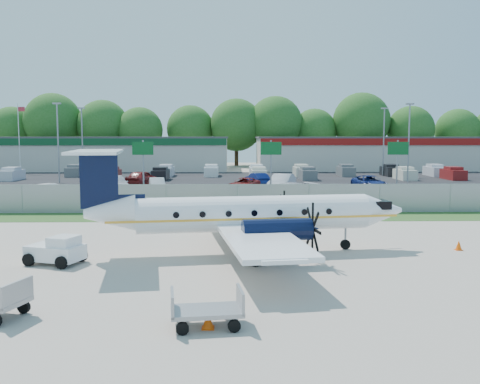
{
  "coord_description": "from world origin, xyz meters",
  "views": [
    {
      "loc": [
        -0.57,
        -23.12,
        5.36
      ],
      "look_at": [
        0.0,
        6.0,
        2.3
      ],
      "focal_mm": 40.0,
      "sensor_mm": 36.0,
      "label": 1
    }
  ],
  "objects": [
    {
      "name": "ground",
      "position": [
        0.0,
        0.0,
        0.0
      ],
      "size": [
        170.0,
        170.0,
        0.0
      ],
      "primitive_type": "plane",
      "color": "#B9AB9C",
      "rests_on": "ground"
    },
    {
      "name": "grass_verge",
      "position": [
        0.0,
        12.0,
        0.01
      ],
      "size": [
        170.0,
        4.0,
        0.02
      ],
      "primitive_type": "cube",
      "color": "#2D561E",
      "rests_on": "ground"
    },
    {
      "name": "access_road",
      "position": [
        0.0,
        19.0,
        0.01
      ],
      "size": [
        170.0,
        8.0,
        0.02
      ],
      "primitive_type": "cube",
      "color": "black",
      "rests_on": "ground"
    },
    {
      "name": "parking_lot",
      "position": [
        0.0,
        40.0,
        0.01
      ],
      "size": [
        170.0,
        32.0,
        0.02
      ],
      "primitive_type": "cube",
      "color": "black",
      "rests_on": "ground"
    },
    {
      "name": "perimeter_fence",
      "position": [
        0.0,
        14.0,
        1.0
      ],
      "size": [
        120.0,
        0.06,
        1.99
      ],
      "color": "gray",
      "rests_on": "ground"
    },
    {
      "name": "building_west",
      "position": [
        -24.0,
        61.98,
        2.63
      ],
      "size": [
        46.4,
        12.4,
        5.24
      ],
      "color": "beige",
      "rests_on": "ground"
    },
    {
      "name": "building_east",
      "position": [
        26.0,
        61.98,
        2.63
      ],
      "size": [
        44.4,
        12.4,
        5.24
      ],
      "color": "beige",
      "rests_on": "ground"
    },
    {
      "name": "sign_left",
      "position": [
        -8.0,
        22.91,
        3.61
      ],
      "size": [
        1.8,
        0.26,
        5.0
      ],
      "color": "gray",
      "rests_on": "ground"
    },
    {
      "name": "sign_mid",
      "position": [
        3.0,
        22.91,
        3.61
      ],
      "size": [
        1.8,
        0.26,
        5.0
      ],
      "color": "gray",
      "rests_on": "ground"
    },
    {
      "name": "sign_right",
      "position": [
        14.0,
        22.91,
        3.61
      ],
      "size": [
        1.8,
        0.26,
        5.0
      ],
      "color": "gray",
      "rests_on": "ground"
    },
    {
      "name": "flagpole_east",
      "position": [
        -30.92,
        55.0,
        5.64
      ],
      "size": [
        1.06,
        0.12,
        10.0
      ],
      "color": "white",
      "rests_on": "ground"
    },
    {
      "name": "light_pole_nw",
      "position": [
        -20.0,
        38.0,
        5.23
      ],
      "size": [
        0.9,
        0.35,
        9.09
      ],
      "color": "gray",
      "rests_on": "ground"
    },
    {
      "name": "light_pole_ne",
      "position": [
        20.0,
        38.0,
        5.23
      ],
      "size": [
        0.9,
        0.35,
        9.09
      ],
      "color": "gray",
      "rests_on": "ground"
    },
    {
      "name": "light_pole_sw",
      "position": [
        -20.0,
        48.0,
        5.23
      ],
      "size": [
        0.9,
        0.35,
        9.09
      ],
      "color": "gray",
      "rests_on": "ground"
    },
    {
      "name": "light_pole_se",
      "position": [
        20.0,
        48.0,
        5.23
      ],
      "size": [
        0.9,
        0.35,
        9.09
      ],
      "color": "gray",
      "rests_on": "ground"
    },
    {
      "name": "tree_line",
      "position": [
        0.0,
        74.0,
        0.0
      ],
      "size": [
        112.0,
        6.0,
        14.0
      ],
      "primitive_type": null,
      "color": "#235819",
      "rests_on": "ground"
    },
    {
      "name": "aircraft",
      "position": [
        0.2,
        1.02,
        1.83
      ],
      "size": [
        15.48,
        15.2,
        4.74
      ],
      "color": "white",
      "rests_on": "ground"
    },
    {
      "name": "pushback_tug",
      "position": [
        -7.81,
        -0.94,
        0.57
      ],
      "size": [
        2.53,
        2.19,
        1.2
      ],
      "color": "white",
      "rests_on": "ground"
    },
    {
      "name": "baggage_cart_near",
      "position": [
        -1.22,
        -8.5,
        0.49
      ],
      "size": [
        2.15,
        1.45,
        1.06
      ],
      "color": "gray",
      "rests_on": "ground"
    },
    {
      "name": "cone_nose",
      "position": [
        10.23,
        1.44,
        0.22
      ],
      "size": [
        0.33,
        0.33,
        0.46
      ],
      "color": "#FF5608",
      "rests_on": "ground"
    },
    {
      "name": "cone_port_wing",
      "position": [
        -1.18,
        -8.64,
        0.24
      ],
      "size": [
        0.35,
        0.35,
        0.5
      ],
      "color": "#FF5608",
      "rests_on": "ground"
    },
    {
      "name": "cone_starboard_wing",
      "position": [
        -2.92,
        14.35,
        0.29
      ],
      "size": [
        0.43,
        0.43,
        0.62
      ],
      "color": "#FF5608",
      "rests_on": "ground"
    },
    {
      "name": "road_car_west",
      "position": [
        -14.39,
        17.88,
        0.0
      ],
      "size": [
        5.41,
        3.37,
        1.68
      ],
      "primitive_type": "imported",
      "rotation": [
        0.0,
        0.0,
        1.23
      ],
      "color": "silver",
      "rests_on": "ground"
    },
    {
      "name": "road_car_mid",
      "position": [
        3.94,
        19.82,
        0.0
      ],
      "size": [
        5.83,
        4.2,
        1.57
      ],
      "primitive_type": "imported",
      "rotation": [
        0.0,
        0.0,
        -1.15
      ],
      "color": "silver",
      "rests_on": "ground"
    },
    {
      "name": "parked_car_a",
      "position": [
        -11.53,
        28.82,
        0.0
      ],
      "size": [
        3.62,
        5.32,
        1.43
      ],
      "primitive_type": "imported",
      "rotation": [
        0.0,
        0.0,
        0.36
      ],
      "color": "silver",
      "rests_on": "ground"
    },
    {
      "name": "parked_car_b",
      "position": [
        -7.62,
        28.73,
        0.0
      ],
      "size": [
        2.16,
        4.16,
        1.3
      ],
      "primitive_type": "imported",
      "rotation": [
        0.0,
        0.0,
        0.21
      ],
      "color": "silver",
      "rests_on": "ground"
    },
    {
      "name": "parked_car_c",
      "position": [
        0.84,
        28.8,
        0.0
      ],
      "size": [
        3.68,
        5.11,
        1.29
      ],
      "primitive_type": "imported",
      "rotation": [
        0.0,
        0.0,
        -0.37
      ],
      "color": "maroon",
      "rests_on": "ground"
    },
    {
      "name": "parked_car_d",
      "position": [
        4.48,
        28.12,
        0.0
      ],
      "size": [
        3.35,
        5.45,
        1.7
      ],
      "primitive_type": "imported",
      "rotation": [
        0.0,
        0.0,
        -0.33
      ],
      "color": "silver",
      "rests_on": "ground"
    },
    {
      "name": "parked_car_e",
      "position": [
        13.27,
        29.23,
        0.0
      ],
      "size": [
        2.81,
        5.43,
        1.46
      ],
      "primitive_type": "imported",
      "rotation": [
        0.0,
        0.0,
        0.07
      ],
      "color": "navy",
      "rests_on": "ground"
    },
    {
      "name": "parked_car_f",
      "position": [
        -10.03,
        34.27,
        0.0
      ],
      "size": [
        3.26,
        5.28,
        1.68
      ],
      "primitive_type": "imported",
      "rotation": [
        0.0,
        0.0,
        2.86
      ],
      "color": "maroon",
      "rests_on": "ground"
    },
    {
      "name": "parked_car_g",
      "position": [
        2.43,
        34.56,
        0.0
      ],
      "size": [
        2.74,
        4.42,
        1.38
      ],
      "primitive_type": "imported",
      "rotation": [
        0.0,
        0.0,
        3.47
      ],
      "color": "navy",
      "rests_on": "ground"
    },
    {
      "name": "far_parking_rows",
      "position": [
        0.0,
        45.0,
        0.0
      ],
      "size": [
        56.0,
        10.0,
        1.6
      ],
      "primitive_type": null,
      "color": "gray",
      "rests_on": "ground"
    }
  ]
}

